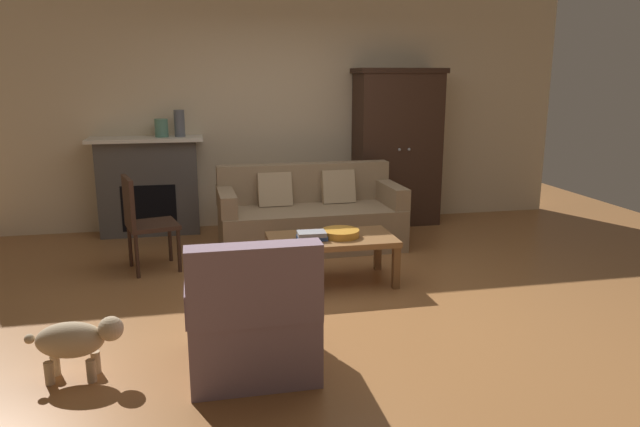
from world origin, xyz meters
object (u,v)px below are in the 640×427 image
dog (76,340)px  side_chair_wooden (142,218)px  armoire (397,147)px  mantel_vase_jade (161,128)px  coffee_table (331,243)px  mantel_vase_slate (179,123)px  couch (310,218)px  armchair_near_left (252,322)px  book_stack (312,236)px  fruit_bowl (340,233)px  fireplace (149,185)px

dog → side_chair_wooden: bearing=83.3°
armoire → dog: bearing=-133.5°
mantel_vase_jade → coffee_table: bearing=-53.8°
mantel_vase_slate → dog: 3.58m
couch → armchair_near_left: armchair_near_left is taller
book_stack → coffee_table: bearing=17.3°
fruit_bowl → armoire: bearing=59.1°
fireplace → armchair_near_left: size_ratio=1.43×
coffee_table → side_chair_wooden: (-1.64, 0.68, 0.15)m
coffee_table → side_chair_wooden: bearing=157.4°
armoire → coffee_table: (-1.27, -1.99, -0.58)m
coffee_table → mantel_vase_slate: size_ratio=3.67×
dog → mantel_vase_jade: bearing=83.5°
mantel_vase_jade → dog: size_ratio=0.35×
side_chair_wooden → dog: (-0.24, -2.01, -0.27)m
couch → dog: (-1.91, -2.49, -0.07)m
fruit_bowl → mantel_vase_slate: bearing=123.7°
mantel_vase_jade → mantel_vase_slate: 0.21m
coffee_table → book_stack: (-0.19, -0.06, 0.09)m
fruit_bowl → book_stack: bearing=-169.7°
fruit_bowl → armchair_near_left: bearing=-122.6°
book_stack → mantel_vase_jade: bearing=121.9°
coffee_table → mantel_vase_jade: size_ratio=5.43×
mantel_vase_slate → dog: bearing=-99.8°
armoire → book_stack: size_ratio=7.47×
couch → mantel_vase_jade: bearing=149.7°
side_chair_wooden → fireplace: bearing=91.4°
fireplace → couch: size_ratio=0.65×
coffee_table → fruit_bowl: 0.12m
mantel_vase_slate → armoire: bearing=-1.3°
fruit_bowl → mantel_vase_slate: (-1.37, 2.06, 0.82)m
fruit_bowl → mantel_vase_slate: 2.60m
fireplace → armchair_near_left: fireplace is taller
couch → book_stack: 1.24m
fruit_bowl → side_chair_wooden: (-1.72, 0.69, 0.06)m
coffee_table → mantel_vase_slate: mantel_vase_slate is taller
fireplace → dog: 3.42m
armchair_near_left → fruit_bowl: bearing=57.4°
armoire → book_stack: 2.56m
armoire → coffee_table: armoire is taller
fireplace → mantel_vase_jade: (0.18, -0.02, 0.65)m
fireplace → dog: bearing=-93.4°
fireplace → fruit_bowl: bearing=-49.8°
coffee_table → book_stack: size_ratio=4.36×
book_stack → mantel_vase_jade: 2.59m
armoire → couch: (-1.24, -0.83, -0.63)m
couch → book_stack: couch is taller
fruit_bowl → mantel_vase_jade: bearing=127.4°
fruit_bowl → dog: (-1.96, -1.32, -0.21)m
book_stack → dog: book_stack is taller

